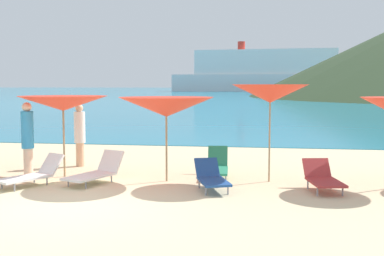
{
  "coord_description": "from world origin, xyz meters",
  "views": [
    {
      "loc": [
        3.78,
        -8.86,
        2.31
      ],
      "look_at": [
        1.87,
        3.49,
        1.2
      ],
      "focal_mm": 45.19,
      "sensor_mm": 36.0,
      "label": 1
    }
  ],
  "objects_px": {
    "umbrella_3": "(63,103)",
    "lounge_chair_9": "(96,172)",
    "cruise_ship": "(264,73)",
    "umbrella_4": "(166,107)",
    "lounge_chair_5": "(217,166)",
    "lounge_chair_7": "(211,177)",
    "umbrella_5": "(270,94)",
    "lounge_chair_4": "(32,174)",
    "beachgoer_0": "(80,133)",
    "lounge_chair_6": "(323,178)",
    "beachgoer_1": "(28,137)"
  },
  "relations": [
    {
      "from": "lounge_chair_4",
      "to": "cruise_ship",
      "type": "height_order",
      "value": "cruise_ship"
    },
    {
      "from": "umbrella_4",
      "to": "umbrella_5",
      "type": "relative_size",
      "value": 1.06
    },
    {
      "from": "beachgoer_1",
      "to": "lounge_chair_6",
      "type": "bearing_deg",
      "value": -54.31
    },
    {
      "from": "umbrella_3",
      "to": "umbrella_4",
      "type": "xyz_separation_m",
      "value": [
        2.67,
        -0.15,
        -0.06
      ]
    },
    {
      "from": "umbrella_3",
      "to": "lounge_chair_4",
      "type": "relative_size",
      "value": 1.43
    },
    {
      "from": "lounge_chair_4",
      "to": "lounge_chair_9",
      "type": "relative_size",
      "value": 0.98
    },
    {
      "from": "lounge_chair_6",
      "to": "beachgoer_1",
      "type": "height_order",
      "value": "beachgoer_1"
    },
    {
      "from": "umbrella_3",
      "to": "cruise_ship",
      "type": "bearing_deg",
      "value": 88.57
    },
    {
      "from": "umbrella_4",
      "to": "lounge_chair_4",
      "type": "bearing_deg",
      "value": -161.57
    },
    {
      "from": "umbrella_5",
      "to": "lounge_chair_9",
      "type": "relative_size",
      "value": 1.38
    },
    {
      "from": "umbrella_4",
      "to": "lounge_chair_7",
      "type": "distance_m",
      "value": 2.07
    },
    {
      "from": "lounge_chair_6",
      "to": "lounge_chair_9",
      "type": "xyz_separation_m",
      "value": [
        -5.21,
        0.06,
        -0.02
      ]
    },
    {
      "from": "umbrella_3",
      "to": "lounge_chair_6",
      "type": "distance_m",
      "value": 6.5
    },
    {
      "from": "lounge_chair_9",
      "to": "lounge_chair_6",
      "type": "bearing_deg",
      "value": 21.3
    },
    {
      "from": "lounge_chair_9",
      "to": "umbrella_3",
      "type": "bearing_deg",
      "value": 171.4
    },
    {
      "from": "lounge_chair_4",
      "to": "beachgoer_0",
      "type": "bearing_deg",
      "value": 115.64
    },
    {
      "from": "lounge_chair_9",
      "to": "beachgoer_1",
      "type": "relative_size",
      "value": 0.9
    },
    {
      "from": "umbrella_3",
      "to": "beachgoer_0",
      "type": "relative_size",
      "value": 1.34
    },
    {
      "from": "umbrella_5",
      "to": "cruise_ship",
      "type": "height_order",
      "value": "cruise_ship"
    },
    {
      "from": "lounge_chair_4",
      "to": "beachgoer_0",
      "type": "relative_size",
      "value": 0.94
    },
    {
      "from": "umbrella_5",
      "to": "lounge_chair_5",
      "type": "distance_m",
      "value": 2.3
    },
    {
      "from": "lounge_chair_5",
      "to": "umbrella_5",
      "type": "bearing_deg",
      "value": -23.01
    },
    {
      "from": "umbrella_5",
      "to": "lounge_chair_9",
      "type": "bearing_deg",
      "value": -168.92
    },
    {
      "from": "umbrella_3",
      "to": "lounge_chair_5",
      "type": "xyz_separation_m",
      "value": [
        3.82,
        0.62,
        -1.59
      ]
    },
    {
      "from": "lounge_chair_4",
      "to": "lounge_chair_5",
      "type": "relative_size",
      "value": 1.12
    },
    {
      "from": "lounge_chair_5",
      "to": "umbrella_3",
      "type": "bearing_deg",
      "value": -174.75
    },
    {
      "from": "lounge_chair_5",
      "to": "lounge_chair_9",
      "type": "bearing_deg",
      "value": -159.69
    },
    {
      "from": "lounge_chair_7",
      "to": "beachgoer_0",
      "type": "height_order",
      "value": "beachgoer_0"
    },
    {
      "from": "lounge_chair_6",
      "to": "cruise_ship",
      "type": "distance_m",
      "value": 165.72
    },
    {
      "from": "umbrella_3",
      "to": "umbrella_5",
      "type": "xyz_separation_m",
      "value": [
        5.11,
        0.17,
        0.25
      ]
    },
    {
      "from": "umbrella_5",
      "to": "beachgoer_0",
      "type": "distance_m",
      "value": 5.62
    },
    {
      "from": "umbrella_4",
      "to": "cruise_ship",
      "type": "height_order",
      "value": "cruise_ship"
    },
    {
      "from": "lounge_chair_9",
      "to": "beachgoer_0",
      "type": "xyz_separation_m",
      "value": [
        -1.27,
        2.19,
        0.68
      ]
    },
    {
      "from": "beachgoer_0",
      "to": "umbrella_4",
      "type": "bearing_deg",
      "value": 7.83
    },
    {
      "from": "lounge_chair_5",
      "to": "lounge_chair_7",
      "type": "height_order",
      "value": "lounge_chair_5"
    },
    {
      "from": "umbrella_4",
      "to": "cruise_ship",
      "type": "xyz_separation_m",
      "value": [
        1.44,
        165.05,
        4.86
      ]
    },
    {
      "from": "umbrella_5",
      "to": "lounge_chair_6",
      "type": "height_order",
      "value": "umbrella_5"
    },
    {
      "from": "lounge_chair_5",
      "to": "beachgoer_1",
      "type": "distance_m",
      "value": 4.85
    },
    {
      "from": "lounge_chair_5",
      "to": "lounge_chair_7",
      "type": "relative_size",
      "value": 0.99
    },
    {
      "from": "umbrella_3",
      "to": "umbrella_4",
      "type": "relative_size",
      "value": 0.96
    },
    {
      "from": "umbrella_3",
      "to": "lounge_chair_7",
      "type": "relative_size",
      "value": 1.59
    },
    {
      "from": "lounge_chair_7",
      "to": "lounge_chair_9",
      "type": "distance_m",
      "value": 2.81
    },
    {
      "from": "lounge_chair_6",
      "to": "lounge_chair_4",
      "type": "bearing_deg",
      "value": 172.82
    },
    {
      "from": "umbrella_3",
      "to": "beachgoer_0",
      "type": "height_order",
      "value": "umbrella_3"
    },
    {
      "from": "lounge_chair_4",
      "to": "lounge_chair_6",
      "type": "bearing_deg",
      "value": 31.41
    },
    {
      "from": "lounge_chair_5",
      "to": "lounge_chair_7",
      "type": "bearing_deg",
      "value": -92.8
    },
    {
      "from": "lounge_chair_7",
      "to": "cruise_ship",
      "type": "distance_m",
      "value": 165.97
    },
    {
      "from": "umbrella_3",
      "to": "lounge_chair_9",
      "type": "height_order",
      "value": "umbrella_3"
    },
    {
      "from": "cruise_ship",
      "to": "umbrella_4",
      "type": "bearing_deg",
      "value": -85.89
    },
    {
      "from": "lounge_chair_5",
      "to": "beachgoer_1",
      "type": "bearing_deg",
      "value": -175.35
    }
  ]
}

